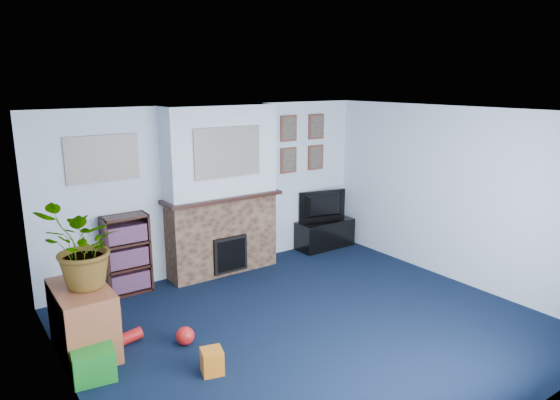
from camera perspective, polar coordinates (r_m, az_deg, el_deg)
floor at (r=5.88m, az=3.46°, el=-14.15°), size 5.00×4.50×0.01m
ceiling at (r=5.21m, az=3.84°, el=9.91°), size 5.00×4.50×0.01m
wall_back at (r=7.26m, az=-7.48°, el=1.28°), size 5.00×0.04×2.40m
wall_front at (r=4.03m, az=24.33°, el=-10.03°), size 5.00×0.04×2.40m
wall_left at (r=4.40m, az=-23.02°, el=-7.90°), size 0.04×4.50×2.40m
wall_right at (r=7.21m, az=19.39°, el=0.52°), size 0.04×4.50×2.40m
chimney_breast at (r=7.09m, az=-6.71°, el=0.87°), size 1.72×0.50×2.40m
collage_main at (r=6.80m, az=-6.00°, el=5.45°), size 1.00×0.03×0.68m
collage_left at (r=6.59m, az=-19.63°, el=4.48°), size 0.90×0.03×0.58m
portrait_tl at (r=7.80m, az=0.98°, el=8.18°), size 0.30×0.03×0.40m
portrait_tr at (r=8.13m, az=4.15°, el=8.37°), size 0.30×0.03×0.40m
portrait_bl at (r=7.86m, az=0.96°, el=4.55°), size 0.30×0.03×0.40m
portrait_br at (r=8.19m, az=4.09°, el=4.89°), size 0.30×0.03×0.40m
tv_stand at (r=8.37m, az=5.13°, el=-3.92°), size 0.98×0.41×0.46m
television at (r=8.25m, az=5.11°, el=-0.68°), size 0.85×0.28×0.49m
bookshelf at (r=6.82m, az=-17.11°, el=-6.15°), size 0.58×0.28×1.05m
sideboard at (r=5.59m, az=-21.57°, el=-12.67°), size 0.51×0.91×0.71m
potted_plant at (r=5.26m, az=-21.65°, el=-5.06°), size 1.01×1.02×0.85m
mantel_clock at (r=7.00m, az=-7.14°, el=1.00°), size 0.11×0.06×0.15m
mantel_candle at (r=7.18m, az=-4.43°, el=1.46°), size 0.05×0.05×0.17m
mantel_teddy at (r=6.79m, az=-10.83°, el=0.43°), size 0.11×0.11×0.11m
mantel_can at (r=7.41m, az=-1.62°, el=1.71°), size 0.07×0.07×0.13m
green_crate at (r=5.19m, az=-20.50°, el=-17.29°), size 0.42×0.35×0.30m
toy_ball at (r=5.55m, az=-10.78°, el=-15.09°), size 0.20×0.20×0.20m
toy_block at (r=5.04m, az=-7.77°, el=-17.91°), size 0.24×0.24×0.24m
toy_tube at (r=5.73m, az=-16.84°, el=-14.74°), size 0.28×0.13×0.16m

